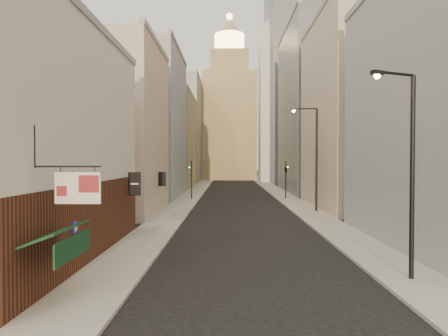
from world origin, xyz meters
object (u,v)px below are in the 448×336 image
white_tower (276,103)px  traffic_light_left (192,172)px  traffic_light_right (286,170)px  clock_tower (229,114)px  streetlamp_mid (314,153)px  streetlamp_near (408,164)px

white_tower → traffic_light_left: (-15.97, -40.33, -15.02)m
white_tower → traffic_light_right: size_ratio=8.30×
white_tower → traffic_light_left: white_tower is taller
clock_tower → streetlamp_mid: size_ratio=4.39×
white_tower → streetlamp_mid: bearing=-93.2°
traffic_light_left → traffic_light_right: bearing=171.3°
clock_tower → traffic_light_right: 55.67m
white_tower → streetlamp_near: size_ratio=4.77×
white_tower → streetlamp_near: 73.68m
traffic_light_left → traffic_light_right: same height
clock_tower → streetlamp_mid: 66.76m
streetlamp_mid → traffic_light_right: streetlamp_mid is taller
clock_tower → streetlamp_mid: bearing=-82.9°
streetlamp_mid → white_tower: bearing=87.5°
white_tower → traffic_light_right: 42.30m
streetlamp_mid → traffic_light_right: 11.96m
streetlamp_mid → streetlamp_near: bearing=-91.7°
clock_tower → streetlamp_near: 87.53m
streetlamp_mid → traffic_light_left: 17.17m
streetlamp_near → streetlamp_mid: size_ratio=0.85×
traffic_light_left → traffic_light_right: size_ratio=1.00×
traffic_light_right → clock_tower: bearing=-83.1°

